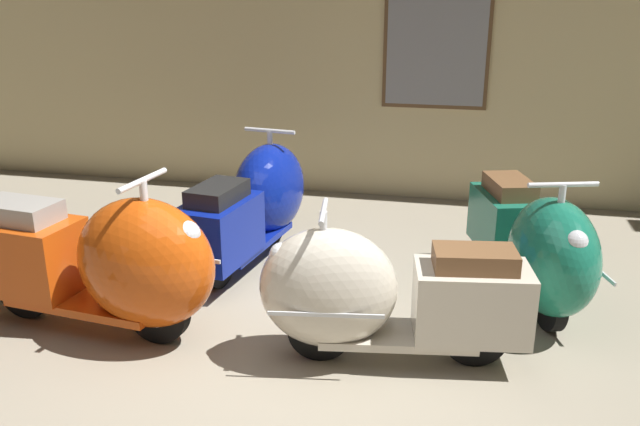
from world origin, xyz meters
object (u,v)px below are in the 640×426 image
scooter_2 (372,294)px  scooter_3 (536,246)px  scooter_1 (256,202)px  scooter_0 (107,263)px

scooter_2 → scooter_3: (1.05, 1.00, 0.02)m
scooter_1 → scooter_2: size_ratio=1.06×
scooter_0 → scooter_1: scooter_0 is taller
scooter_1 → scooter_3: scooter_1 is taller
scooter_3 → scooter_0: bearing=-86.6°
scooter_3 → scooter_2: bearing=-63.1°
scooter_2 → scooter_3: bearing=-145.1°
scooter_0 → scooter_1: bearing=77.4°
scooter_2 → scooter_3: scooter_3 is taller
scooter_0 → scooter_2: size_ratio=1.12×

